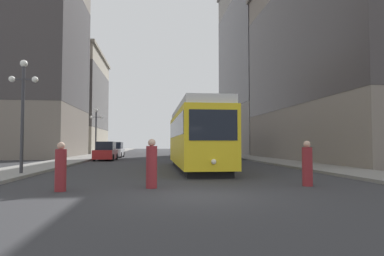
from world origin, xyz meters
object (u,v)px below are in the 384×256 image
Objects in this scene: parked_car_left_mid at (106,152)px; pedestrian_crossing_far at (61,168)px; lamp_post_left_far at (96,125)px; lamp_post_left_near at (23,99)px; parked_car_left_near at (115,150)px; pedestrian_on_sidewalk at (307,165)px; pedestrian_crossing_near at (152,165)px; streetcar at (196,136)px; transit_bus at (209,141)px.

pedestrian_crossing_far is (1.50, -21.15, -0.07)m from parked_car_left_mid.
lamp_post_left_near is at bearing -90.00° from lamp_post_left_far.
lamp_post_left_far is (-1.90, 5.43, 2.88)m from parked_car_left_mid.
parked_car_left_near reaches higher than pedestrian_on_sidewalk.
pedestrian_crossing_far is 0.97× the size of pedestrian_on_sidewalk.
lamp_post_left_near reaches higher than lamp_post_left_far.
pedestrian_crossing_near is 3.07m from pedestrian_crossing_far.
lamp_post_left_far reaches higher than pedestrian_on_sidewalk.
pedestrian_crossing_near is (-2.71, -8.50, -1.27)m from streetcar.
pedestrian_on_sidewalk is at bearing -88.85° from transit_bus.
pedestrian_crossing_far is at bearing -82.71° from lamp_post_left_far.
pedestrian_on_sidewalk reaches higher than pedestrian_crossing_far.
parked_car_left_near and parked_car_left_mid have the same top height.
streetcar is at bearing 19.94° from lamp_post_left_near.
pedestrian_crossing_near is (4.54, -28.36, -0.02)m from parked_car_left_near.
parked_car_left_mid reaches higher than pedestrian_crossing_near.
lamp_post_left_far reaches higher than parked_car_left_mid.
lamp_post_left_far is at bearing 110.59° from parked_car_left_mid.
lamp_post_left_far reaches higher than pedestrian_crossing_far.
parked_car_left_near is at bearing 162.37° from transit_bus.
pedestrian_on_sidewalk is (-0.40, -24.57, -1.15)m from transit_bus.
parked_car_left_mid is at bearing 32.90° from pedestrian_crossing_far.
lamp_post_left_near is at bearing -121.27° from transit_bus.
lamp_post_left_near is at bearing -95.70° from parked_car_left_mid.
lamp_post_left_near is (-12.70, -19.31, 1.91)m from transit_bus.
streetcar is 2.69× the size of parked_car_left_near.
lamp_post_left_near reaches higher than parked_car_left_mid.
lamp_post_left_near is (-6.44, 5.18, 3.03)m from pedestrian_crossing_near.
lamp_post_left_near reaches higher than pedestrian_crossing_far.
transit_bus is 2.10× the size of lamp_post_left_near.
pedestrian_crossing_near is at bearing -12.96° from pedestrian_on_sidewalk.
lamp_post_left_far is at bearing 117.25° from streetcar.
transit_bus is 7.19× the size of pedestrian_crossing_far.
parked_car_left_mid is (-7.25, 12.18, -1.26)m from streetcar.
transit_bus is 25.31m from pedestrian_crossing_near.
transit_bus reaches higher than pedestrian_crossing_near.
pedestrian_crossing_near is 27.05m from lamp_post_left_far.
parked_car_left_near is at bearing 109.85° from streetcar.
pedestrian_crossing_near is 5.87m from pedestrian_on_sidewalk.
transit_bus is 11.51m from parked_car_left_mid.
pedestrian_crossing_far is (-5.74, -8.97, -1.33)m from streetcar.
lamp_post_left_near reaches higher than streetcar.
transit_bus reaches higher than parked_car_left_mid.
lamp_post_left_near reaches higher than pedestrian_on_sidewalk.
transit_bus is 23.19m from lamp_post_left_near.
streetcar is 2.24× the size of lamp_post_left_far.
parked_car_left_mid is 6.43m from lamp_post_left_far.
pedestrian_crossing_far is 0.29× the size of lamp_post_left_near.
parked_car_left_mid is 21.18m from pedestrian_crossing_near.
parked_car_left_near is 0.83× the size of lamp_post_left_far.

